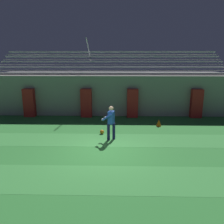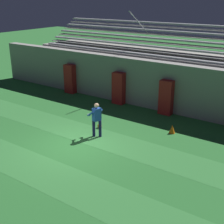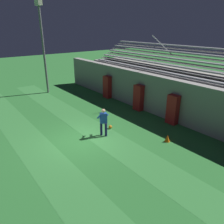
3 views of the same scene
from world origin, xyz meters
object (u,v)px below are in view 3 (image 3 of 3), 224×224
at_px(padding_pillar_gate_right, 173,110).
at_px(soccer_ball, 110,127).
at_px(padding_pillar_gate_left, 138,98).
at_px(padding_pillar_far_left, 107,87).
at_px(traffic_cone, 167,138).
at_px(goalkeeper, 103,121).
at_px(floodlight_pole, 42,37).

height_order(padding_pillar_gate_right, soccer_ball, padding_pillar_gate_right).
height_order(padding_pillar_gate_left, padding_pillar_far_left, same).
height_order(padding_pillar_gate_right, traffic_cone, padding_pillar_gate_right).
relative_size(padding_pillar_gate_left, goalkeeper, 1.16).
distance_m(padding_pillar_far_left, traffic_cone, 8.86).
bearing_deg(traffic_cone, padding_pillar_gate_right, 123.03).
xyz_separation_m(padding_pillar_far_left, goalkeeper, (5.78, -4.57, -0.02)).
bearing_deg(padding_pillar_gate_right, padding_pillar_gate_left, 180.00).
bearing_deg(floodlight_pole, traffic_cone, 5.92).
distance_m(padding_pillar_gate_left, traffic_cone, 5.15).
bearing_deg(padding_pillar_gate_left, goalkeeper, -68.27).
bearing_deg(padding_pillar_far_left, goalkeeper, -38.33).
distance_m(padding_pillar_gate_left, goalkeeper, 4.92).
xyz_separation_m(floodlight_pole, soccer_ball, (10.10, -0.12, -4.99)).
bearing_deg(goalkeeper, floodlight_pole, 174.66).
xyz_separation_m(floodlight_pole, traffic_cone, (13.37, 1.39, -4.89)).
xyz_separation_m(padding_pillar_far_left, traffic_cone, (8.55, -2.19, -0.76)).
xyz_separation_m(padding_pillar_gate_left, padding_pillar_far_left, (-3.96, 0.00, 0.00)).
relative_size(soccer_ball, traffic_cone, 0.52).
relative_size(floodlight_pole, goalkeeper, 4.84).
relative_size(padding_pillar_far_left, traffic_cone, 4.63).
bearing_deg(padding_pillar_far_left, padding_pillar_gate_left, 0.00).
relative_size(padding_pillar_gate_right, goalkeeper, 1.16).
bearing_deg(padding_pillar_gate_right, floodlight_pole, -163.31).
distance_m(padding_pillar_gate_left, floodlight_pole, 10.34).
height_order(padding_pillar_far_left, goalkeeper, padding_pillar_far_left).
distance_m(padding_pillar_gate_right, goalkeeper, 4.76).
distance_m(goalkeeper, soccer_ball, 1.31).
relative_size(padding_pillar_far_left, soccer_ball, 8.83).
xyz_separation_m(padding_pillar_far_left, soccer_ball, (5.28, -3.70, -0.86)).
distance_m(soccer_ball, traffic_cone, 3.60).
bearing_deg(floodlight_pole, padding_pillar_gate_right, 16.69).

